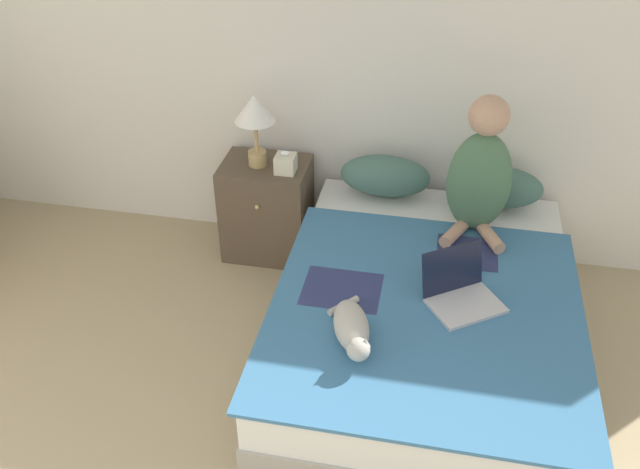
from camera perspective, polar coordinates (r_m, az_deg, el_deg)
wall_back at (r=4.10m, az=1.25°, el=14.94°), size 6.15×0.05×2.55m
bed at (r=3.64m, az=8.76°, el=-7.32°), size 1.50×2.00×0.50m
pillow_near at (r=4.12m, az=5.49°, el=4.93°), size 0.54×0.26×0.25m
pillow_far at (r=4.12m, az=14.60°, el=3.91°), size 0.54×0.26×0.25m
person_sitting at (r=3.76m, az=13.35°, el=5.07°), size 0.36×0.35×0.80m
cat_tabby at (r=3.07m, az=2.71°, el=-7.90°), size 0.26×0.50×0.16m
laptop_open at (r=3.37m, az=11.80°, el=-4.78°), size 0.44×0.43×0.25m
nightstand at (r=4.35m, az=-4.49°, el=2.16°), size 0.54×0.42×0.65m
table_lamp at (r=4.04m, az=-5.51°, el=10.08°), size 0.24×0.24×0.46m
tissue_box at (r=4.07m, az=-2.92°, el=6.02°), size 0.12×0.12×0.14m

